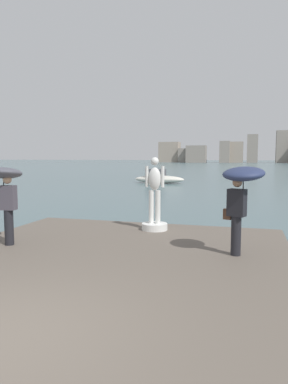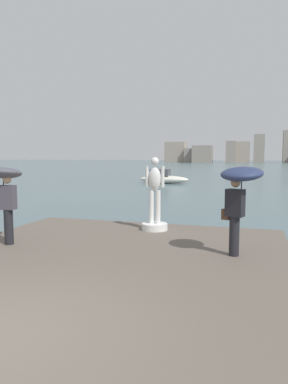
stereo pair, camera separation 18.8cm
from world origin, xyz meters
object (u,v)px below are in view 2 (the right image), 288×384
onlooker_left (5,184)px  boat_mid (163,178)px  onlooker_right (239,187)px  statue_white_figure (155,205)px

onlooker_left → boat_mid: 26.32m
onlooker_right → boat_mid: size_ratio=0.41×
statue_white_figure → onlooker_right: (2.50, -2.19, 0.77)m
boat_mid → statue_white_figure: bearing=-76.7°
statue_white_figure → onlooker_left: (-3.11, -2.75, 0.74)m
statue_white_figure → onlooker_left: size_ratio=1.10×
onlooker_left → onlooker_right: onlooker_right is taller
onlooker_left → onlooker_right: bearing=5.6°
onlooker_left → boat_mid: size_ratio=0.40×
statue_white_figure → onlooker_left: statue_white_figure is taller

